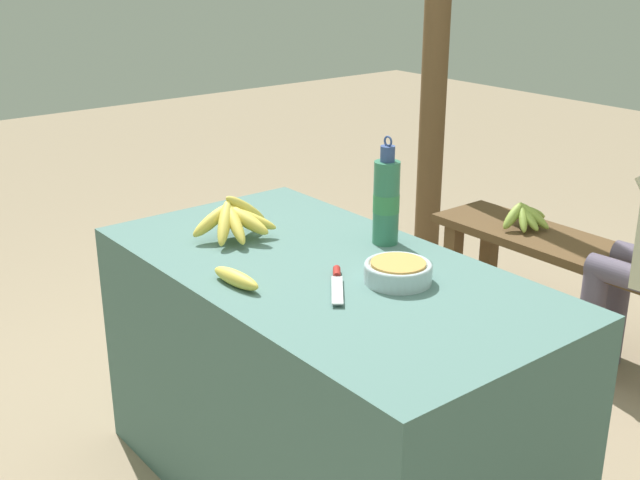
# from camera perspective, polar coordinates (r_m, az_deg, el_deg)

# --- Properties ---
(market_counter) EXTENTS (1.34, 0.71, 0.72)m
(market_counter) POSITION_cam_1_polar(r_m,az_deg,el_deg) (2.30, 0.32, -10.29)
(market_counter) COLOR #4C706B
(market_counter) RESTS_ON ground_plane
(banana_bunch_ripe) EXTENTS (0.18, 0.27, 0.14)m
(banana_bunch_ripe) POSITION_cam_1_polar(r_m,az_deg,el_deg) (2.33, -6.03, 1.55)
(banana_bunch_ripe) COLOR #4C381E
(banana_bunch_ripe) RESTS_ON market_counter
(serving_bowl) EXTENTS (0.17, 0.17, 0.05)m
(serving_bowl) POSITION_cam_1_polar(r_m,az_deg,el_deg) (2.04, 5.57, -2.20)
(serving_bowl) COLOR silver
(serving_bowl) RESTS_ON market_counter
(water_bottle) EXTENTS (0.08, 0.08, 0.31)m
(water_bottle) POSITION_cam_1_polar(r_m,az_deg,el_deg) (2.27, 4.73, 2.81)
(water_bottle) COLOR #337556
(water_bottle) RESTS_ON market_counter
(loose_banana_front) EXTENTS (0.17, 0.06, 0.04)m
(loose_banana_front) POSITION_cam_1_polar(r_m,az_deg,el_deg) (2.02, -5.99, -2.72)
(loose_banana_front) COLOR #E0C64C
(loose_banana_front) RESTS_ON market_counter
(knife) EXTENTS (0.19, 0.16, 0.02)m
(knife) POSITION_cam_1_polar(r_m,az_deg,el_deg) (2.03, 1.21, -2.88)
(knife) COLOR #BCBCC1
(knife) RESTS_ON market_counter
(wooden_bench) EXTENTS (1.53, 0.32, 0.44)m
(wooden_bench) POSITION_cam_1_polar(r_m,az_deg,el_deg) (3.19, 19.81, -2.34)
(wooden_bench) COLOR brown
(wooden_bench) RESTS_ON ground_plane
(banana_bunch_green) EXTENTS (0.15, 0.26, 0.12)m
(banana_bunch_green) POSITION_cam_1_polar(r_m,az_deg,el_deg) (3.35, 14.46, 1.70)
(banana_bunch_green) COLOR #4C381E
(banana_bunch_green) RESTS_ON wooden_bench
(support_post_near) EXTENTS (0.12, 0.12, 2.55)m
(support_post_near) POSITION_cam_1_polar(r_m,az_deg,el_deg) (3.81, 8.39, 16.28)
(support_post_near) COLOR brown
(support_post_near) RESTS_ON ground_plane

